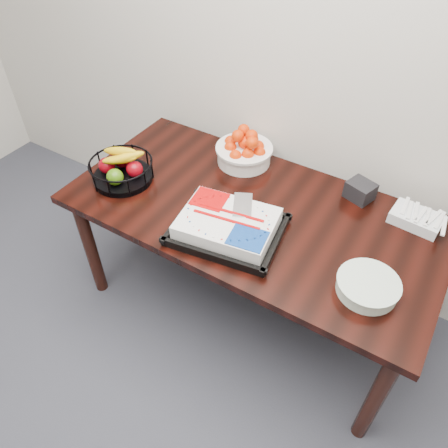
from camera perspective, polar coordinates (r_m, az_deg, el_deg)
The scene contains 7 objects.
table at distance 2.16m, azimuth 3.65°, elevation 0.28°, with size 1.80×0.90×0.75m.
cake_tray at distance 1.95m, azimuth 0.48°, elevation -0.22°, with size 0.53×0.44×0.10m.
tangerine_bowl at distance 2.36m, azimuth 2.65°, elevation 9.78°, with size 0.31×0.31×0.19m.
fruit_basket at distance 2.29m, azimuth -13.25°, elevation 7.08°, with size 0.32×0.32×0.17m.
plate_stack at distance 1.83m, azimuth 18.24°, elevation -7.75°, with size 0.25×0.25×0.06m.
fork_bag at distance 2.19m, azimuth 23.80°, elevation 0.69°, with size 0.23×0.16×0.06m.
napkin_box at distance 2.24m, azimuth 17.36°, elevation 4.18°, with size 0.12×0.11×0.09m, color black.
Camera 1 is at (0.71, 0.60, 2.15)m, focal length 35.00 mm.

